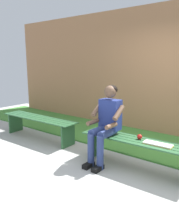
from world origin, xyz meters
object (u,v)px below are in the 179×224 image
object	(u,v)px
bench_far	(39,122)
person_seated	(106,121)
book_open	(158,144)
bench_near	(137,147)
apple	(140,137)

from	to	relation	value
bench_far	person_seated	xyz separation A→B (m)	(-1.82, 0.10, 0.34)
bench_far	book_open	world-z (taller)	book_open
bench_near	bench_far	size ratio (longest dim) A/B	0.95
bench_far	person_seated	size ratio (longest dim) A/B	1.51
book_open	bench_near	bearing A→B (deg)	-5.75
person_seated	book_open	world-z (taller)	person_seated
bench_far	apple	world-z (taller)	apple
person_seated	apple	bearing A→B (deg)	-164.64
bench_near	book_open	size ratio (longest dim) A/B	4.42
apple	book_open	xyz separation A→B (m)	(-0.32, 0.07, -0.03)
person_seated	book_open	bearing A→B (deg)	-174.75
apple	bench_near	bearing A→B (deg)	69.47
person_seated	book_open	distance (m)	0.88
apple	book_open	bearing A→B (deg)	168.06
bench_near	person_seated	bearing A→B (deg)	11.24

